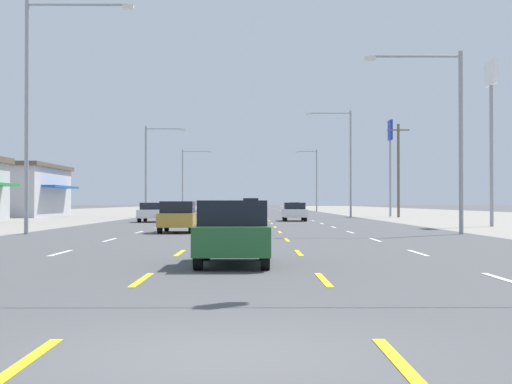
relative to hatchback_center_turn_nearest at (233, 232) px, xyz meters
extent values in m
plane|color=#4C4C4F|center=(0.08, 55.59, -0.78)|extent=(572.00, 572.00, 0.00)
cube|color=gray|center=(24.83, 55.59, -0.78)|extent=(28.00, 440.00, 0.01)
cube|color=white|center=(-5.17, 4.09, -0.78)|extent=(0.14, 2.60, 0.01)
cube|color=white|center=(-5.17, 11.59, -0.78)|extent=(0.14, 2.60, 0.01)
cube|color=white|center=(-5.17, 19.09, -0.78)|extent=(0.14, 2.60, 0.01)
cube|color=white|center=(-5.17, 26.59, -0.78)|extent=(0.14, 2.60, 0.01)
cube|color=white|center=(-5.17, 34.09, -0.78)|extent=(0.14, 2.60, 0.01)
cube|color=white|center=(-5.17, 41.59, -0.78)|extent=(0.14, 2.60, 0.01)
cube|color=white|center=(-5.17, 49.09, -0.78)|extent=(0.14, 2.60, 0.01)
cube|color=white|center=(-5.17, 56.59, -0.78)|extent=(0.14, 2.60, 0.01)
cube|color=white|center=(-5.17, 64.09, -0.78)|extent=(0.14, 2.60, 0.01)
cube|color=white|center=(-5.17, 71.59, -0.78)|extent=(0.14, 2.60, 0.01)
cube|color=white|center=(-5.17, 79.09, -0.78)|extent=(0.14, 2.60, 0.01)
cube|color=white|center=(-5.17, 86.59, -0.78)|extent=(0.14, 2.60, 0.01)
cube|color=white|center=(-5.17, 94.09, -0.78)|extent=(0.14, 2.60, 0.01)
cube|color=white|center=(-5.17, 101.59, -0.78)|extent=(0.14, 2.60, 0.01)
cube|color=white|center=(-5.17, 109.09, -0.78)|extent=(0.14, 2.60, 0.01)
cube|color=white|center=(-5.17, 116.59, -0.78)|extent=(0.14, 2.60, 0.01)
cube|color=white|center=(-5.17, 124.09, -0.78)|extent=(0.14, 2.60, 0.01)
cube|color=white|center=(-5.17, 131.59, -0.78)|extent=(0.14, 2.60, 0.01)
cube|color=white|center=(-5.17, 139.09, -0.78)|extent=(0.14, 2.60, 0.01)
cube|color=white|center=(-5.17, 146.59, -0.78)|extent=(0.14, 2.60, 0.01)
cube|color=white|center=(-5.17, 154.09, -0.78)|extent=(0.14, 2.60, 0.01)
cube|color=white|center=(-5.17, 161.59, -0.78)|extent=(0.14, 2.60, 0.01)
cube|color=white|center=(-5.17, 169.09, -0.78)|extent=(0.14, 2.60, 0.01)
cube|color=white|center=(-5.17, 176.59, -0.78)|extent=(0.14, 2.60, 0.01)
cube|color=white|center=(-5.17, 184.09, -0.78)|extent=(0.14, 2.60, 0.01)
cube|color=white|center=(-5.17, 191.59, -0.78)|extent=(0.14, 2.60, 0.01)
cube|color=white|center=(-5.17, 199.09, -0.78)|extent=(0.14, 2.60, 0.01)
cube|color=white|center=(-5.17, 206.59, -0.78)|extent=(0.14, 2.60, 0.01)
cube|color=yellow|center=(-1.67, -10.91, -0.78)|extent=(0.14, 2.60, 0.01)
cube|color=yellow|center=(-1.67, -3.41, -0.78)|extent=(0.14, 2.60, 0.01)
cube|color=yellow|center=(-1.67, 4.09, -0.78)|extent=(0.14, 2.60, 0.01)
cube|color=yellow|center=(-1.67, 11.59, -0.78)|extent=(0.14, 2.60, 0.01)
cube|color=yellow|center=(-1.67, 19.09, -0.78)|extent=(0.14, 2.60, 0.01)
cube|color=yellow|center=(-1.67, 26.59, -0.78)|extent=(0.14, 2.60, 0.01)
cube|color=yellow|center=(-1.67, 34.09, -0.78)|extent=(0.14, 2.60, 0.01)
cube|color=yellow|center=(-1.67, 41.59, -0.78)|extent=(0.14, 2.60, 0.01)
cube|color=yellow|center=(-1.67, 49.09, -0.78)|extent=(0.14, 2.60, 0.01)
cube|color=yellow|center=(-1.67, 56.59, -0.78)|extent=(0.14, 2.60, 0.01)
cube|color=yellow|center=(-1.67, 64.09, -0.78)|extent=(0.14, 2.60, 0.01)
cube|color=yellow|center=(-1.67, 71.59, -0.78)|extent=(0.14, 2.60, 0.01)
cube|color=yellow|center=(-1.67, 79.09, -0.78)|extent=(0.14, 2.60, 0.01)
cube|color=yellow|center=(-1.67, 86.59, -0.78)|extent=(0.14, 2.60, 0.01)
cube|color=yellow|center=(-1.67, 94.09, -0.78)|extent=(0.14, 2.60, 0.01)
cube|color=yellow|center=(-1.67, 101.59, -0.78)|extent=(0.14, 2.60, 0.01)
cube|color=yellow|center=(-1.67, 109.09, -0.78)|extent=(0.14, 2.60, 0.01)
cube|color=yellow|center=(-1.67, 116.59, -0.78)|extent=(0.14, 2.60, 0.01)
cube|color=yellow|center=(-1.67, 124.09, -0.78)|extent=(0.14, 2.60, 0.01)
cube|color=yellow|center=(-1.67, 131.59, -0.78)|extent=(0.14, 2.60, 0.01)
cube|color=yellow|center=(-1.67, 139.09, -0.78)|extent=(0.14, 2.60, 0.01)
cube|color=yellow|center=(-1.67, 146.59, -0.78)|extent=(0.14, 2.60, 0.01)
cube|color=yellow|center=(-1.67, 154.09, -0.78)|extent=(0.14, 2.60, 0.01)
cube|color=yellow|center=(-1.67, 161.59, -0.78)|extent=(0.14, 2.60, 0.01)
cube|color=yellow|center=(-1.67, 169.09, -0.78)|extent=(0.14, 2.60, 0.01)
cube|color=yellow|center=(-1.67, 176.59, -0.78)|extent=(0.14, 2.60, 0.01)
cube|color=yellow|center=(-1.67, 184.09, -0.78)|extent=(0.14, 2.60, 0.01)
cube|color=yellow|center=(-1.67, 191.59, -0.78)|extent=(0.14, 2.60, 0.01)
cube|color=yellow|center=(-1.67, 199.09, -0.78)|extent=(0.14, 2.60, 0.01)
cube|color=yellow|center=(-1.67, 206.59, -0.78)|extent=(0.14, 2.60, 0.01)
cube|color=yellow|center=(1.83, -10.91, -0.78)|extent=(0.14, 2.60, 0.01)
cube|color=yellow|center=(1.83, -3.41, -0.78)|extent=(0.14, 2.60, 0.01)
cube|color=yellow|center=(1.83, 4.09, -0.78)|extent=(0.14, 2.60, 0.01)
cube|color=yellow|center=(1.83, 11.59, -0.78)|extent=(0.14, 2.60, 0.01)
cube|color=yellow|center=(1.83, 19.09, -0.78)|extent=(0.14, 2.60, 0.01)
cube|color=yellow|center=(1.83, 26.59, -0.78)|extent=(0.14, 2.60, 0.01)
cube|color=yellow|center=(1.83, 34.09, -0.78)|extent=(0.14, 2.60, 0.01)
cube|color=yellow|center=(1.83, 41.59, -0.78)|extent=(0.14, 2.60, 0.01)
cube|color=yellow|center=(1.83, 49.09, -0.78)|extent=(0.14, 2.60, 0.01)
cube|color=yellow|center=(1.83, 56.59, -0.78)|extent=(0.14, 2.60, 0.01)
cube|color=yellow|center=(1.83, 64.09, -0.78)|extent=(0.14, 2.60, 0.01)
cube|color=yellow|center=(1.83, 71.59, -0.78)|extent=(0.14, 2.60, 0.01)
cube|color=yellow|center=(1.83, 79.09, -0.78)|extent=(0.14, 2.60, 0.01)
cube|color=yellow|center=(1.83, 86.59, -0.78)|extent=(0.14, 2.60, 0.01)
cube|color=yellow|center=(1.83, 94.09, -0.78)|extent=(0.14, 2.60, 0.01)
cube|color=yellow|center=(1.83, 101.59, -0.78)|extent=(0.14, 2.60, 0.01)
cube|color=yellow|center=(1.83, 109.09, -0.78)|extent=(0.14, 2.60, 0.01)
cube|color=yellow|center=(1.83, 116.59, -0.78)|extent=(0.14, 2.60, 0.01)
cube|color=yellow|center=(1.83, 124.09, -0.78)|extent=(0.14, 2.60, 0.01)
cube|color=yellow|center=(1.83, 131.59, -0.78)|extent=(0.14, 2.60, 0.01)
cube|color=yellow|center=(1.83, 139.09, -0.78)|extent=(0.14, 2.60, 0.01)
cube|color=yellow|center=(1.83, 146.59, -0.78)|extent=(0.14, 2.60, 0.01)
cube|color=yellow|center=(1.83, 154.09, -0.78)|extent=(0.14, 2.60, 0.01)
cube|color=yellow|center=(1.83, 161.59, -0.78)|extent=(0.14, 2.60, 0.01)
cube|color=yellow|center=(1.83, 169.09, -0.78)|extent=(0.14, 2.60, 0.01)
cube|color=yellow|center=(1.83, 176.59, -0.78)|extent=(0.14, 2.60, 0.01)
cube|color=yellow|center=(1.83, 184.09, -0.78)|extent=(0.14, 2.60, 0.01)
cube|color=yellow|center=(1.83, 191.59, -0.78)|extent=(0.14, 2.60, 0.01)
cube|color=yellow|center=(1.83, 199.09, -0.78)|extent=(0.14, 2.60, 0.01)
cube|color=yellow|center=(1.83, 206.59, -0.78)|extent=(0.14, 2.60, 0.01)
cube|color=white|center=(5.33, -3.41, -0.78)|extent=(0.14, 2.60, 0.01)
cube|color=white|center=(5.33, 4.09, -0.78)|extent=(0.14, 2.60, 0.01)
cube|color=white|center=(5.33, 11.59, -0.78)|extent=(0.14, 2.60, 0.01)
cube|color=white|center=(5.33, 19.09, -0.78)|extent=(0.14, 2.60, 0.01)
cube|color=white|center=(5.33, 26.59, -0.78)|extent=(0.14, 2.60, 0.01)
cube|color=white|center=(5.33, 34.09, -0.78)|extent=(0.14, 2.60, 0.01)
cube|color=white|center=(5.33, 41.59, -0.78)|extent=(0.14, 2.60, 0.01)
cube|color=white|center=(5.33, 49.09, -0.78)|extent=(0.14, 2.60, 0.01)
cube|color=white|center=(5.33, 56.59, -0.78)|extent=(0.14, 2.60, 0.01)
cube|color=white|center=(5.33, 64.09, -0.78)|extent=(0.14, 2.60, 0.01)
cube|color=white|center=(5.33, 71.59, -0.78)|extent=(0.14, 2.60, 0.01)
cube|color=white|center=(5.33, 79.09, -0.78)|extent=(0.14, 2.60, 0.01)
cube|color=white|center=(5.33, 86.59, -0.78)|extent=(0.14, 2.60, 0.01)
cube|color=white|center=(5.33, 94.09, -0.78)|extent=(0.14, 2.60, 0.01)
cube|color=white|center=(5.33, 101.59, -0.78)|extent=(0.14, 2.60, 0.01)
cube|color=white|center=(5.33, 109.09, -0.78)|extent=(0.14, 2.60, 0.01)
cube|color=white|center=(5.33, 116.59, -0.78)|extent=(0.14, 2.60, 0.01)
cube|color=white|center=(5.33, 124.09, -0.78)|extent=(0.14, 2.60, 0.01)
cube|color=white|center=(5.33, 131.59, -0.78)|extent=(0.14, 2.60, 0.01)
cube|color=white|center=(5.33, 139.09, -0.78)|extent=(0.14, 2.60, 0.01)
cube|color=white|center=(5.33, 146.59, -0.78)|extent=(0.14, 2.60, 0.01)
cube|color=white|center=(5.33, 154.09, -0.78)|extent=(0.14, 2.60, 0.01)
cube|color=white|center=(5.33, 161.59, -0.78)|extent=(0.14, 2.60, 0.01)
cube|color=white|center=(5.33, 169.09, -0.78)|extent=(0.14, 2.60, 0.01)
cube|color=white|center=(5.33, 176.59, -0.78)|extent=(0.14, 2.60, 0.01)
cube|color=white|center=(5.33, 184.09, -0.78)|extent=(0.14, 2.60, 0.01)
cube|color=white|center=(5.33, 191.59, -0.78)|extent=(0.14, 2.60, 0.01)
cube|color=white|center=(5.33, 199.09, -0.78)|extent=(0.14, 2.60, 0.01)
cube|color=white|center=(5.33, 206.59, -0.78)|extent=(0.14, 2.60, 0.01)
cube|color=#235B2D|center=(0.00, 0.07, -0.15)|extent=(1.72, 3.90, 0.66)
cube|color=black|center=(0.00, -0.18, 0.47)|extent=(1.58, 1.90, 0.58)
cylinder|color=black|center=(-0.74, 1.47, -0.48)|extent=(0.20, 0.60, 0.60)
cylinder|color=black|center=(0.74, 1.47, -0.48)|extent=(0.20, 0.60, 0.60)
cylinder|color=black|center=(-0.74, -1.33, -0.48)|extent=(0.20, 0.60, 0.60)
cylinder|color=black|center=(0.74, -1.33, -0.48)|extent=(0.20, 0.60, 0.60)
cube|color=#B28C33|center=(-3.19, 18.95, -0.15)|extent=(1.72, 3.90, 0.66)
cube|color=black|center=(-3.19, 18.70, 0.47)|extent=(1.58, 1.90, 0.58)
cylinder|color=black|center=(-3.93, 20.35, -0.48)|extent=(0.20, 0.60, 0.60)
cylinder|color=black|center=(-2.45, 20.35, -0.48)|extent=(0.20, 0.60, 0.60)
cylinder|color=black|center=(-3.93, 17.55, -0.48)|extent=(0.20, 0.60, 0.60)
cylinder|color=black|center=(-2.45, 17.55, -0.48)|extent=(0.20, 0.60, 0.60)
cube|color=silver|center=(0.24, 26.67, -0.15)|extent=(1.80, 4.50, 0.62)
cube|color=black|center=(0.24, 26.57, 0.42)|extent=(1.62, 2.10, 0.52)
cylinder|color=black|center=(-0.53, 28.22, -0.46)|extent=(0.22, 0.64, 0.64)
cylinder|color=black|center=(1.01, 28.22, -0.46)|extent=(0.22, 0.64, 0.64)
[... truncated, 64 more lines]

